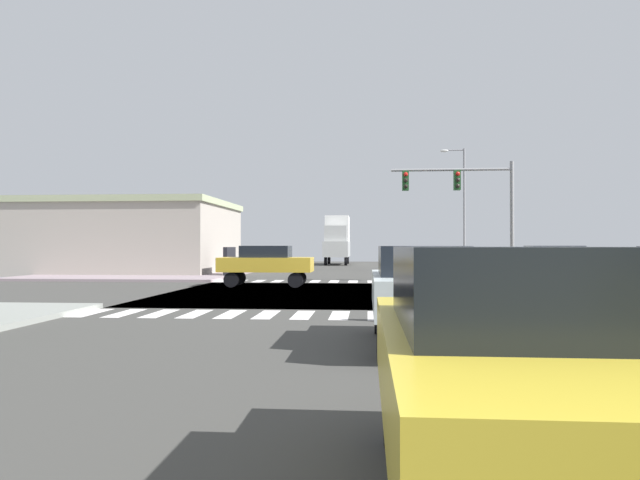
% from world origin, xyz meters
% --- Properties ---
extents(ground, '(90.00, 90.00, 0.05)m').
position_xyz_m(ground, '(0.00, 0.00, -0.03)').
color(ground, '#3F3E3B').
extents(sidewalk_corner_ne, '(12.00, 12.00, 0.14)m').
position_xyz_m(sidewalk_corner_ne, '(13.00, 12.00, 0.07)').
color(sidewalk_corner_ne, gray).
rests_on(sidewalk_corner_ne, ground).
extents(sidewalk_corner_nw, '(12.00, 12.00, 0.14)m').
position_xyz_m(sidewalk_corner_nw, '(-13.00, 12.00, 0.07)').
color(sidewalk_corner_nw, gray).
rests_on(sidewalk_corner_nw, ground).
extents(crosswalk_near, '(13.50, 2.00, 0.01)m').
position_xyz_m(crosswalk_near, '(-0.25, -7.30, 0.00)').
color(crosswalk_near, silver).
rests_on(crosswalk_near, ground).
extents(crosswalk_far, '(13.50, 2.00, 0.01)m').
position_xyz_m(crosswalk_far, '(-0.25, 7.30, 0.00)').
color(crosswalk_far, silver).
rests_on(crosswalk_far, ground).
extents(traffic_signal_mast, '(6.21, 0.55, 6.19)m').
position_xyz_m(traffic_signal_mast, '(5.92, 7.06, 4.56)').
color(traffic_signal_mast, gray).
rests_on(traffic_signal_mast, ground).
extents(street_lamp, '(1.78, 0.32, 8.85)m').
position_xyz_m(street_lamp, '(7.70, 18.94, 5.23)').
color(street_lamp, gray).
rests_on(street_lamp, ground).
extents(bank_building, '(17.30, 11.07, 4.93)m').
position_xyz_m(bank_building, '(-16.52, 15.52, 2.47)').
color(bank_building, '#AEA498').
rests_on(bank_building, ground).
extents(sedan_nearside_1, '(4.30, 1.80, 1.88)m').
position_xyz_m(sedan_nearside_1, '(9.28, 3.50, 1.12)').
color(sedan_nearside_1, black).
rests_on(sedan_nearside_1, ground).
extents(sedan_farside_2, '(1.80, 4.30, 1.88)m').
position_xyz_m(sedan_farside_2, '(2.00, -11.88, 1.12)').
color(sedan_farside_2, black).
rests_on(sedan_farside_2, ground).
extents(sedan_crossing_3, '(4.30, 1.80, 1.88)m').
position_xyz_m(sedan_crossing_3, '(-3.69, 3.50, 1.12)').
color(sedan_crossing_3, black).
rests_on(sedan_crossing_3, ground).
extents(box_truck_middle_1, '(2.40, 7.20, 4.85)m').
position_xyz_m(box_truck_middle_1, '(-2.00, 34.30, 2.56)').
color(box_truck_middle_1, black).
rests_on(box_truck_middle_1, ground).
extents(sedan_outer_6, '(1.80, 4.30, 1.88)m').
position_xyz_m(sedan_outer_6, '(2.00, -18.80, 1.12)').
color(sedan_outer_6, black).
rests_on(sedan_outer_6, ground).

